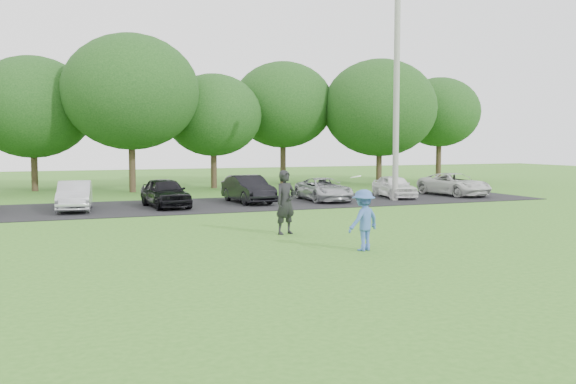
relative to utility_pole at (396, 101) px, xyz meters
name	(u,v)px	position (x,y,z in m)	size (l,w,h in m)	color
ground	(340,254)	(-8.79, -11.86, -4.67)	(100.00, 100.00, 0.00)	#357120
parking_lot	(208,205)	(-8.79, 1.14, -4.65)	(32.00, 6.50, 0.03)	black
utility_pole	(396,101)	(0.00, 0.00, 0.00)	(0.28, 0.28, 9.34)	gray
frisbee_player	(363,220)	(-8.00, -11.62, -3.87)	(1.17, 0.92, 1.97)	#3C5FAA
camera_bystander	(286,202)	(-8.79, -8.16, -3.70)	(0.82, 0.66, 1.94)	black
parked_cars	(219,191)	(-8.30, 1.14, -4.06)	(28.48, 4.55, 1.25)	black
tree_row	(190,105)	(-7.28, 10.90, 0.24)	(42.39, 9.85, 8.64)	#38281C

